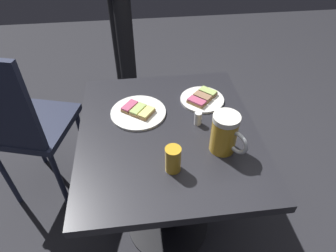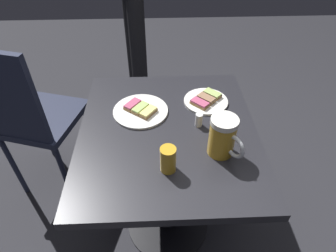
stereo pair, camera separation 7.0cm
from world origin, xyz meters
The scene contains 8 objects.
ground_plane centered at (0.00, 0.00, 0.00)m, with size 6.00×6.00×0.00m, color #28282D.
cafe_table centered at (0.00, 0.00, 0.56)m, with size 0.80×0.71×0.71m.
plate_near centered at (0.12, 0.11, 0.72)m, with size 0.23×0.23×0.03m.
plate_far centered at (0.18, -0.18, 0.72)m, with size 0.20×0.20×0.03m.
beer_mug centered at (-0.13, -0.19, 0.79)m, with size 0.14×0.11×0.16m.
beer_glass_small centered at (-0.20, 0.01, 0.76)m, with size 0.05×0.05×0.10m, color gold.
salt_shaker centered at (0.02, -0.12, 0.74)m, with size 0.03×0.03×0.06m, color silver.
cafe_chair centered at (0.30, 0.68, 0.56)m, with size 0.47×0.47×0.97m.
Camera 1 is at (-0.85, 0.11, 1.49)m, focal length 30.99 mm.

